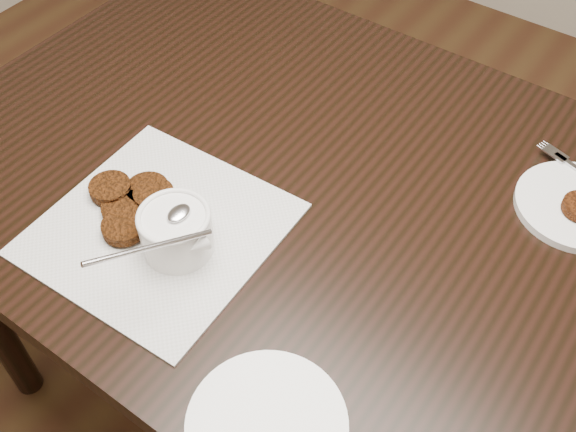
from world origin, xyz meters
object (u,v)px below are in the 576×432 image
Objects in this scene: table at (326,323)px; plate_empty at (267,425)px; napkin at (160,229)px; sauce_ramekin at (173,215)px.

plate_empty is (0.14, -0.36, 0.38)m from table.
table is 7.11× the size of plate_empty.
napkin is at bearing -129.94° from table.
sauce_ramekin is at bearing -120.20° from table.
sauce_ramekin is at bearing 151.67° from plate_empty.
table is 0.47m from napkin.
napkin is 0.09m from sauce_ramekin.
plate_empty is at bearing -69.36° from table.
plate_empty is at bearing -28.33° from sauce_ramekin.
napkin is 2.33× the size of sauce_ramekin.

